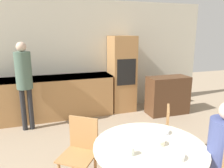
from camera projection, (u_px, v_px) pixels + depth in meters
The scene contains 12 objects.
wall_back at pixel (86, 57), 5.22m from camera, with size 6.17×0.05×2.60m.
kitchen_counter at pixel (51, 97), 4.82m from camera, with size 2.70×0.60×0.93m.
oven_unit at pixel (122, 74), 5.25m from camera, with size 0.57×0.59×1.79m.
sideboard at pixel (168, 95), 5.09m from camera, with size 0.96×0.45×0.88m.
dining_table at pixel (149, 163), 2.32m from camera, with size 1.18×1.18×0.73m.
chair_far_left at pixel (81, 149), 2.67m from camera, with size 0.56×0.56×0.87m.
chair_far_right at pixel (160, 132), 3.11m from camera, with size 0.55×0.55×0.87m.
person_standing at pixel (24, 76), 4.09m from camera, with size 0.30×0.30×1.71m.
cup at pixel (131, 151), 2.09m from camera, with size 0.07×0.07×0.08m.
bowl_near at pixel (159, 142), 2.29m from camera, with size 0.14×0.14×0.05m.
bowl_centre at pixel (175, 156), 2.05m from camera, with size 0.18×0.18×0.05m.
bowl_far at pixel (162, 131), 2.56m from camera, with size 0.17×0.17×0.05m.
Camera 1 is at (-1.08, -0.45, 1.89)m, focal length 35.00 mm.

